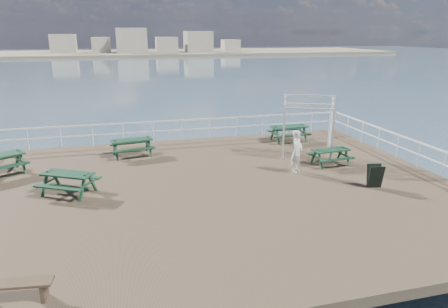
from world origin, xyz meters
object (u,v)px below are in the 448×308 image
(flat_bench_far, at_px, (13,287))
(person, at_px, (297,151))
(picnic_table_d, at_px, (68,179))
(trellis_arbor, at_px, (307,130))
(picnic_table_c, at_px, (289,130))
(picnic_table_e, at_px, (331,154))
(picnic_table_b, at_px, (132,144))

(flat_bench_far, relative_size, person, 0.95)
(picnic_table_d, bearing_deg, trellis_arbor, 40.21)
(picnic_table_c, relative_size, picnic_table_e, 1.14)
(picnic_table_d, xyz_separation_m, flat_bench_far, (-0.48, -5.92, -0.21))
(picnic_table_c, bearing_deg, trellis_arbor, -99.51)
(picnic_table_c, distance_m, picnic_table_d, 11.23)
(picnic_table_b, distance_m, trellis_arbor, 7.93)
(picnic_table_e, relative_size, person, 0.98)
(picnic_table_c, bearing_deg, picnic_table_b, -178.59)
(picnic_table_d, relative_size, trellis_arbor, 0.80)
(picnic_table_d, xyz_separation_m, person, (8.61, 0.09, 0.31))
(picnic_table_e, bearing_deg, picnic_table_d, 178.44)
(picnic_table_d, height_order, flat_bench_far, picnic_table_d)
(flat_bench_far, bearing_deg, picnic_table_e, 37.78)
(picnic_table_e, distance_m, person, 1.89)
(trellis_arbor, bearing_deg, picnic_table_c, 106.86)
(picnic_table_c, xyz_separation_m, trellis_arbor, (-0.32, -2.68, 0.67))
(flat_bench_far, height_order, person, person)
(flat_bench_far, distance_m, trellis_arbor, 13.06)
(picnic_table_c, height_order, picnic_table_d, picnic_table_c)
(picnic_table_d, relative_size, picnic_table_e, 1.33)
(picnic_table_b, distance_m, flat_bench_far, 10.33)
(picnic_table_d, distance_m, flat_bench_far, 5.94)
(picnic_table_c, xyz_separation_m, flat_bench_far, (-10.72, -10.52, -0.23))
(picnic_table_e, relative_size, flat_bench_far, 1.03)
(picnic_table_d, height_order, trellis_arbor, trellis_arbor)
(picnic_table_b, distance_m, person, 7.43)
(picnic_table_e, distance_m, flat_bench_far, 12.68)
(picnic_table_b, bearing_deg, picnic_table_e, -31.96)
(picnic_table_c, xyz_separation_m, picnic_table_e, (0.16, -4.02, -0.08))
(picnic_table_c, bearing_deg, person, -112.63)
(flat_bench_far, bearing_deg, trellis_arbor, 43.94)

